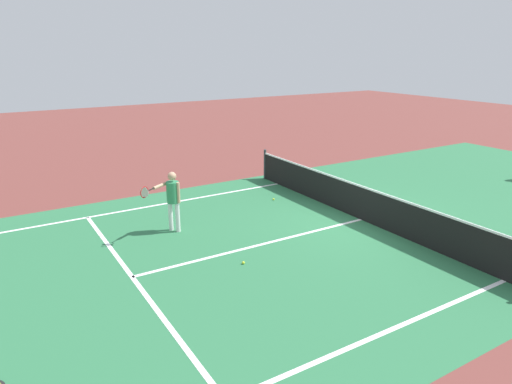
% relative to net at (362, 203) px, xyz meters
% --- Properties ---
extents(ground_plane, '(60.00, 60.00, 0.00)m').
position_rel_net_xyz_m(ground_plane, '(0.00, 0.00, -0.49)').
color(ground_plane, brown).
extents(court_surface_inbounds, '(10.62, 24.40, 0.00)m').
position_rel_net_xyz_m(court_surface_inbounds, '(0.00, 0.00, -0.49)').
color(court_surface_inbounds, '#2D7247').
rests_on(court_surface_inbounds, ground_plane).
extents(line_sideline_left, '(0.10, 11.89, 0.01)m').
position_rel_net_xyz_m(line_sideline_left, '(-4.11, -5.95, -0.49)').
color(line_sideline_left, white).
rests_on(line_sideline_left, ground_plane).
extents(line_service_near, '(8.22, 0.10, 0.01)m').
position_rel_net_xyz_m(line_service_near, '(0.00, -6.40, -0.49)').
color(line_service_near, white).
rests_on(line_service_near, ground_plane).
extents(line_center_service, '(0.10, 6.40, 0.01)m').
position_rel_net_xyz_m(line_center_service, '(0.00, -3.20, -0.49)').
color(line_center_service, white).
rests_on(line_center_service, ground_plane).
extents(net, '(9.95, 0.09, 1.07)m').
position_rel_net_xyz_m(net, '(0.00, 0.00, 0.00)').
color(net, '#33383D').
rests_on(net, ground_plane).
extents(player_near, '(0.61, 1.12, 1.57)m').
position_rel_net_xyz_m(player_near, '(-1.91, -4.71, 0.48)').
color(player_near, white).
rests_on(player_near, ground_plane).
extents(tennis_ball_near_net, '(0.07, 0.07, 0.07)m').
position_rel_net_xyz_m(tennis_ball_near_net, '(-2.68, -1.12, -0.46)').
color(tennis_ball_near_net, '#CCE033').
rests_on(tennis_ball_near_net, ground_plane).
extents(tennis_ball_mid_court, '(0.07, 0.07, 0.07)m').
position_rel_net_xyz_m(tennis_ball_mid_court, '(0.68, -4.14, -0.46)').
color(tennis_ball_mid_court, '#CCE033').
rests_on(tennis_ball_mid_court, ground_plane).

